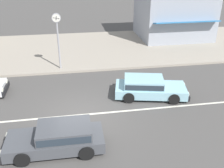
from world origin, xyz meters
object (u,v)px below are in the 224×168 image
(hatchback_pale_blue_2, at_px, (148,87))
(shopfront_mid_block, at_px, (174,9))
(hatchback_dark_grey_4, at_px, (58,137))
(street_clock, at_px, (57,30))

(hatchback_pale_blue_2, height_order, shopfront_mid_block, shopfront_mid_block)
(hatchback_pale_blue_2, bearing_deg, hatchback_dark_grey_4, -141.98)
(hatchback_dark_grey_4, bearing_deg, street_clock, 90.08)
(hatchback_pale_blue_2, relative_size, hatchback_dark_grey_4, 1.07)
(hatchback_dark_grey_4, relative_size, shopfront_mid_block, 0.62)
(hatchback_pale_blue_2, distance_m, shopfront_mid_block, 12.81)
(hatchback_dark_grey_4, height_order, shopfront_mid_block, shopfront_mid_block)
(hatchback_dark_grey_4, bearing_deg, hatchback_pale_blue_2, 38.02)
(hatchback_pale_blue_2, distance_m, street_clock, 7.13)
(shopfront_mid_block, bearing_deg, hatchback_dark_grey_4, -125.15)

